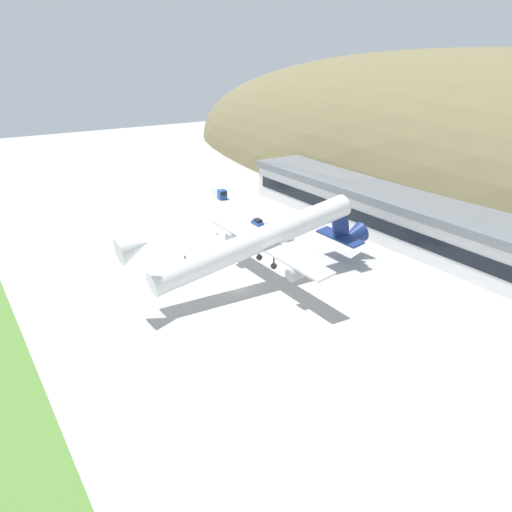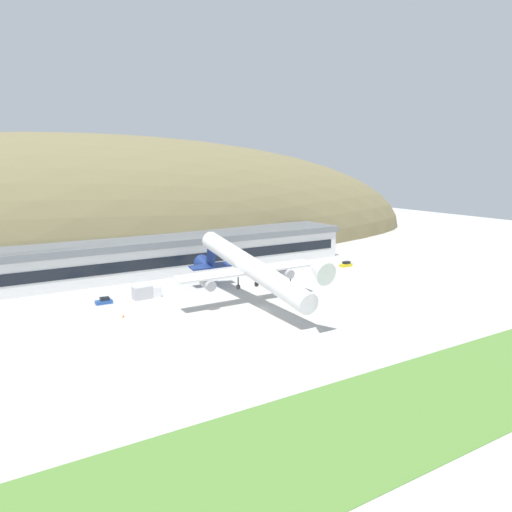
% 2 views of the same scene
% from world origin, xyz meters
% --- Properties ---
extents(ground_plane, '(394.37, 394.37, 0.00)m').
position_xyz_m(ground_plane, '(0.00, 0.00, 0.00)').
color(ground_plane, '#B7B5AF').
extents(grass_strip_foreground, '(354.93, 20.94, 0.08)m').
position_xyz_m(grass_strip_foreground, '(0.00, -45.70, 0.04)').
color(grass_strip_foreground, '#568438').
rests_on(grass_strip_foreground, ground_plane).
extents(hill_backdrop, '(300.24, 82.82, 80.27)m').
position_xyz_m(hill_backdrop, '(-17.07, 90.28, 0.00)').
color(hill_backdrop, olive).
rests_on(hill_backdrop, ground_plane).
extents(terminal_building, '(102.85, 16.85, 10.12)m').
position_xyz_m(terminal_building, '(1.56, 44.95, 5.74)').
color(terminal_building, silver).
rests_on(terminal_building, ground_plane).
extents(cargo_airplane, '(33.42, 51.03, 12.39)m').
position_xyz_m(cargo_airplane, '(0.23, 5.24, 8.13)').
color(cargo_airplane, white).
extents(service_car_0, '(3.89, 1.95, 1.54)m').
position_xyz_m(service_car_0, '(44.86, 23.55, 0.64)').
color(service_car_0, gold).
rests_on(service_car_0, ground_plane).
extents(service_car_1, '(3.66, 1.80, 1.46)m').
position_xyz_m(service_car_1, '(-27.13, 22.22, 0.60)').
color(service_car_1, '#264C99').
rests_on(service_car_1, ground_plane).
extents(fuel_truck, '(6.53, 2.81, 2.95)m').
position_xyz_m(fuel_truck, '(-17.65, 21.62, 1.41)').
color(fuel_truck, silver).
rests_on(fuel_truck, ground_plane).
extents(traffic_cone_0, '(0.52, 0.52, 0.58)m').
position_xyz_m(traffic_cone_0, '(-26.49, 10.57, 0.28)').
color(traffic_cone_0, orange).
rests_on(traffic_cone_0, ground_plane).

